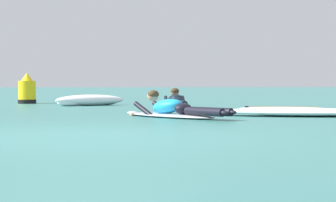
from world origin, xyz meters
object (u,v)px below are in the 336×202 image
object	(u,v)px
surfer_far	(176,102)
drifting_surfboard	(281,108)
surfer_near	(173,110)
channel_marker_buoy	(27,92)

from	to	relation	value
surfer_far	drifting_surfboard	world-z (taller)	surfer_far
surfer_near	drifting_surfboard	size ratio (longest dim) A/B	1.20
drifting_surfboard	surfer_near	bearing A→B (deg)	-134.74
surfer_near	channel_marker_buoy	bearing A→B (deg)	112.91
surfer_near	surfer_far	xyz separation A→B (m)	(0.63, 4.31, 0.00)
surfer_near	surfer_far	world-z (taller)	same
drifting_surfboard	channel_marker_buoy	bearing A→B (deg)	141.00
surfer_near	drifting_surfboard	xyz separation A→B (m)	(2.89, 2.92, -0.10)
surfer_far	surfer_near	bearing A→B (deg)	-98.30
surfer_near	channel_marker_buoy	size ratio (longest dim) A/B	2.68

